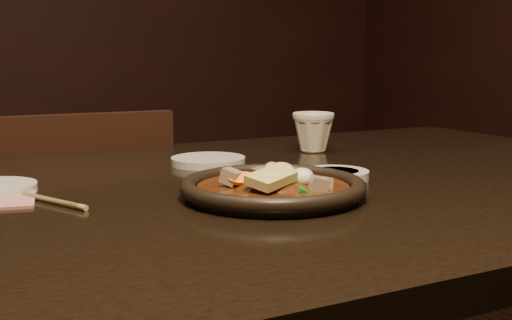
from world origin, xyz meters
name	(u,v)px	position (x,y,z in m)	size (l,w,h in m)	color
table	(233,235)	(0.00, 0.00, 0.67)	(1.60, 0.90, 0.75)	black
chair	(80,277)	(-0.12, 0.56, 0.45)	(0.41, 0.41, 0.82)	black
plate	(273,188)	(0.01, -0.10, 0.76)	(0.25, 0.25, 0.03)	black
stirfry	(275,184)	(0.01, -0.10, 0.77)	(0.13, 0.13, 0.05)	#3B1B0A
soy_dish	(336,175)	(0.16, -0.04, 0.76)	(0.10, 0.10, 0.01)	silver
saucer_right	(208,161)	(0.04, 0.18, 0.76)	(0.13, 0.13, 0.01)	silver
tea_cup	(313,131)	(0.28, 0.22, 0.79)	(0.08, 0.08, 0.08)	beige
chopsticks	(23,194)	(-0.29, 0.06, 0.75)	(0.12, 0.24, 0.01)	tan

